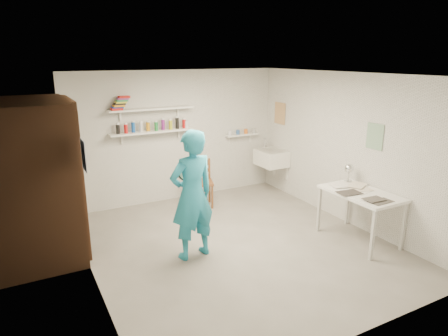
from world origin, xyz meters
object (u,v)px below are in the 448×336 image
belfast_sink (271,158)px  wall_clock (187,170)px  desk_lamp (349,168)px  wooden_chair (201,183)px  man (192,195)px  work_table (359,216)px

belfast_sink → wall_clock: wall_clock is taller
wall_clock → desk_lamp: (2.49, -0.47, -0.20)m
wooden_chair → desk_lamp: desk_lamp is taller
man → belfast_sink: bearing=-153.5°
belfast_sink → desk_lamp: (0.08, -1.97, 0.27)m
belfast_sink → desk_lamp: desk_lamp is taller
wooden_chair → work_table: wooden_chair is taller
belfast_sink → desk_lamp: bearing=-87.8°
wall_clock → desk_lamp: wall_clock is taller
wall_clock → wooden_chair: 1.83m
man → desk_lamp: size_ratio=12.43×
man → work_table: size_ratio=1.55×
man → desk_lamp: bearing=165.8°
wooden_chair → desk_lamp: bearing=-31.7°
wooden_chair → desk_lamp: (1.63, -1.91, 0.53)m
man → work_table: (2.34, -0.70, -0.50)m
man → desk_lamp: 2.54m
belfast_sink → work_table: 2.44m
man → wooden_chair: man is taller
belfast_sink → man: 2.99m
wall_clock → wooden_chair: bearing=50.6°
wooden_chair → work_table: (1.44, -2.36, -0.07)m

